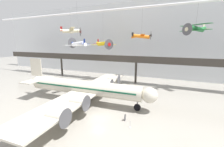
# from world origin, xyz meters

# --- Properties ---
(ground_plane) EXTENTS (260.00, 260.00, 0.00)m
(ground_plane) POSITION_xyz_m (0.00, 0.00, 0.00)
(ground_plane) COLOR gray
(hangar_back_wall) EXTENTS (140.00, 3.00, 27.33)m
(hangar_back_wall) POSITION_xyz_m (0.00, 35.95, 13.67)
(hangar_back_wall) COLOR silver
(hangar_back_wall) RESTS_ON ground
(mezzanine_walkway) EXTENTS (110.00, 3.20, 8.83)m
(mezzanine_walkway) POSITION_xyz_m (0.00, 24.32, 7.21)
(mezzanine_walkway) COLOR #38332D
(mezzanine_walkway) RESTS_ON ground
(ceiling_truss_beam) EXTENTS (120.00, 0.60, 0.60)m
(ceiling_truss_beam) POSITION_xyz_m (0.00, 23.45, 22.48)
(ceiling_truss_beam) COLOR silver
(airliner_silver_main) EXTENTS (31.37, 35.44, 9.09)m
(airliner_silver_main) POSITION_xyz_m (-6.22, 4.79, 3.29)
(airliner_silver_main) COLOR beige
(airliner_silver_main) RESTS_ON ground
(suspended_plane_green_biplane) EXTENTS (6.94, 6.85, 7.72)m
(suspended_plane_green_biplane) POSITION_xyz_m (15.47, 23.16, 16.24)
(suspended_plane_green_biplane) COLOR #1E6B33
(suspended_plane_orange_highwing) EXTENTS (5.78, 6.94, 8.56)m
(suspended_plane_orange_highwing) POSITION_xyz_m (2.09, 22.28, 14.53)
(suspended_plane_orange_highwing) COLOR orange
(suspended_plane_yellow_lowwing) EXTENTS (7.79, 8.62, 11.44)m
(suspended_plane_yellow_lowwing) POSITION_xyz_m (-11.09, 24.29, 12.39)
(suspended_plane_yellow_lowwing) COLOR yellow
(suspended_plane_white_twin) EXTENTS (6.08, 7.05, 10.61)m
(suspended_plane_white_twin) POSITION_xyz_m (-10.31, 9.45, 12.43)
(suspended_plane_white_twin) COLOR silver
(suspended_plane_cream_biplane) EXTENTS (6.10, 6.15, 7.57)m
(suspended_plane_cream_biplane) POSITION_xyz_m (-16.93, 15.43, 16.07)
(suspended_plane_cream_biplane) COLOR beige
(stanchion_barrier) EXTENTS (0.36, 0.36, 1.08)m
(stanchion_barrier) POSITION_xyz_m (6.00, -0.75, 0.33)
(stanchion_barrier) COLOR #B2B5BA
(stanchion_barrier) RESTS_ON ground
(info_sign_pedestal) EXTENTS (0.19, 0.78, 1.24)m
(info_sign_pedestal) POSITION_xyz_m (4.63, 0.87, 0.46)
(info_sign_pedestal) COLOR #4C4C51
(info_sign_pedestal) RESTS_ON ground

